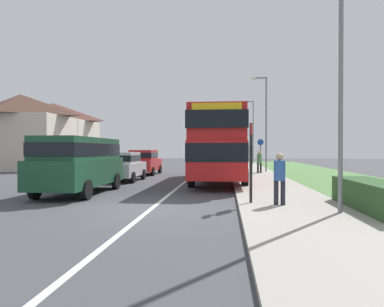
% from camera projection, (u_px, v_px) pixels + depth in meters
% --- Properties ---
extents(ground_plane, '(120.00, 120.00, 0.00)m').
position_uv_depth(ground_plane, '(151.00, 209.00, 10.44)').
color(ground_plane, '#424247').
extents(lane_marking_centre, '(0.14, 60.00, 0.01)m').
position_uv_depth(lane_marking_centre, '(183.00, 183.00, 18.40)').
color(lane_marking_centre, silver).
rests_on(lane_marking_centre, ground_plane).
extents(pavement_near_side, '(3.20, 68.00, 0.12)m').
position_uv_depth(pavement_near_side, '(269.00, 187.00, 16.01)').
color(pavement_near_side, '#9E998E').
rests_on(pavement_near_side, ground_plane).
extents(grass_verge_seaward, '(6.00, 68.00, 0.08)m').
position_uv_depth(grass_verge_seaward, '(368.00, 189.00, 15.60)').
color(grass_verge_seaward, '#517F42').
rests_on(grass_verge_seaward, ground_plane).
extents(roadside_hedge, '(1.10, 4.11, 0.90)m').
position_uv_depth(roadside_hedge, '(375.00, 198.00, 9.67)').
color(roadside_hedge, '#2D5128').
rests_on(roadside_hedge, ground_plane).
extents(double_decker_bus, '(2.80, 11.23, 3.70)m').
position_uv_depth(double_decker_bus, '(219.00, 143.00, 19.57)').
color(double_decker_bus, red).
rests_on(double_decker_bus, ground_plane).
extents(parked_van_dark_green, '(2.11, 5.39, 2.24)m').
position_uv_depth(parked_van_dark_green, '(80.00, 161.00, 14.14)').
color(parked_van_dark_green, '#19472D').
rests_on(parked_van_dark_green, ground_plane).
extents(parked_car_silver, '(2.01, 3.92, 1.63)m').
position_uv_depth(parked_car_silver, '(122.00, 165.00, 19.75)').
color(parked_car_silver, '#B7B7BC').
rests_on(parked_car_silver, ground_plane).
extents(parked_car_red, '(1.94, 4.20, 1.73)m').
position_uv_depth(parked_car_red, '(144.00, 161.00, 24.99)').
color(parked_car_red, '#B21E1E').
rests_on(parked_car_red, ground_plane).
extents(pedestrian_at_stop, '(0.34, 0.34, 1.67)m').
position_uv_depth(pedestrian_at_stop, '(280.00, 176.00, 10.53)').
color(pedestrian_at_stop, '#23232D').
rests_on(pedestrian_at_stop, ground_plane).
extents(pedestrian_walking_away, '(0.34, 0.34, 1.67)m').
position_uv_depth(pedestrian_walking_away, '(259.00, 161.00, 24.93)').
color(pedestrian_walking_away, '#23232D').
rests_on(pedestrian_walking_away, ground_plane).
extents(bus_stop_sign, '(0.09, 0.52, 2.60)m').
position_uv_depth(bus_stop_sign, '(251.00, 157.00, 10.99)').
color(bus_stop_sign, black).
rests_on(bus_stop_sign, ground_plane).
extents(cycle_route_sign, '(0.44, 0.08, 2.52)m').
position_uv_depth(cycle_route_sign, '(260.00, 154.00, 25.20)').
color(cycle_route_sign, slate).
rests_on(cycle_route_sign, ground_plane).
extents(street_lamp_near, '(1.14, 0.20, 8.21)m').
position_uv_depth(street_lamp_near, '(337.00, 39.00, 9.24)').
color(street_lamp_near, slate).
rests_on(street_lamp_near, ground_plane).
extents(street_lamp_mid, '(1.14, 0.20, 7.23)m').
position_uv_depth(street_lamp_mid, '(265.00, 118.00, 26.58)').
color(street_lamp_mid, slate).
rests_on(street_lamp_mid, ground_plane).
extents(street_lamp_far, '(1.14, 0.20, 7.43)m').
position_uv_depth(street_lamp_far, '(252.00, 128.00, 41.13)').
color(street_lamp_far, slate).
rests_on(street_lamp_far, ground_plane).
extents(house_terrace_far_side, '(7.80, 11.59, 6.58)m').
position_uv_depth(house_terrace_far_side, '(38.00, 134.00, 33.59)').
color(house_terrace_far_side, beige).
rests_on(house_terrace_far_side, ground_plane).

